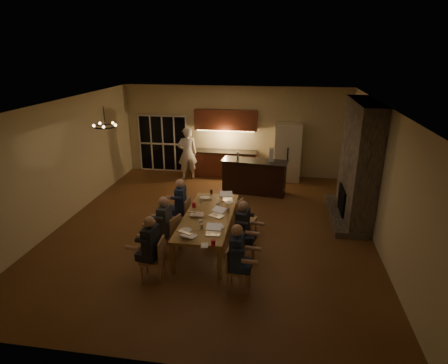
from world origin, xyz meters
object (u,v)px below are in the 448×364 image
mug_mid (217,205)px  redcup_near (213,243)px  mug_front (201,222)px  plate_near (219,227)px  bar_island (254,177)px  chair_right_mid (245,240)px  laptop_a (189,231)px  redcup_far (221,193)px  dining_table (208,230)px  chair_left_near (152,259)px  person_left_mid (165,225)px  chair_left_mid (169,233)px  laptop_f (226,196)px  chair_right_far (247,218)px  bar_blender (271,155)px  laptop_c (197,211)px  laptop_d (216,212)px  plate_far (229,203)px  refrigerator (288,152)px  can_cola (211,192)px  bar_bottle (238,155)px  laptop_b (213,229)px  can_silver (202,226)px  chandelier (105,126)px  person_left_near (151,248)px  redcup_mid (194,205)px  chair_right_near (239,269)px  mug_back (201,200)px  chair_left_far (180,215)px  person_right_near (237,258)px  can_right (228,210)px  plate_left (185,230)px  laptop_e (206,194)px  person_right_mid (243,230)px  person_left_far (181,205)px

mug_mid → redcup_near: redcup_near is taller
mug_front → plate_near: size_ratio=0.41×
bar_island → plate_near: bar_island is taller
chair_right_mid → laptop_a: (-1.13, -0.58, 0.42)m
redcup_far → plate_near: 1.91m
dining_table → mug_mid: 0.71m
chair_left_near → person_left_mid: size_ratio=0.64×
chair_left_mid → laptop_f: size_ratio=2.78×
chair_right_far → bar_blender: 3.08m
laptop_c → laptop_f: bearing=-117.8°
laptop_d → plate_far: laptop_d is taller
redcup_far → plate_far: size_ratio=0.54×
laptop_a → refrigerator: bearing=-85.9°
chair_left_mid → can_cola: size_ratio=7.42×
bar_bottle → bar_blender: bar_blender is taller
laptop_a → plate_near: laptop_a is taller
laptop_b → can_silver: laptop_b is taller
chandelier → laptop_d: size_ratio=1.64×
person_left_near → can_cola: 2.97m
chair_right_far → redcup_mid: bearing=116.7°
chair_right_near → chair_right_far: (-0.07, 2.25, 0.00)m
chair_left_mid → redcup_near: chair_left_mid is taller
redcup_mid → chair_right_near: bearing=-56.4°
chair_right_near → mug_back: size_ratio=8.90×
laptop_b → laptop_f: 1.90m
chair_left_near → chair_left_far: bearing=175.7°
person_right_near → chandelier: size_ratio=2.63×
person_right_near → can_right: (-0.44, 1.87, 0.12)m
plate_near → can_right: bearing=84.0°
can_right → plate_left: (-0.76, -1.07, -0.05)m
laptop_f → chandelier: bearing=-173.1°
chair_right_mid → chair_right_far: 1.09m
person_left_mid → redcup_near: person_left_mid is taller
laptop_e → person_right_mid: bearing=113.5°
laptop_f → can_silver: 1.72m
plate_far → redcup_mid: bearing=-153.4°
laptop_e → chandelier: bearing=10.5°
bar_blender → laptop_d: bearing=-108.3°
dining_table → redcup_far: size_ratio=23.10×
person_right_mid → laptop_a: size_ratio=4.31×
bar_island → chair_right_far: bar_island is taller
refrigerator → person_left_near: 7.09m
dining_table → person_right_near: bearing=-61.8°
laptop_a → laptop_e: same height
laptop_d → bar_blender: size_ratio=0.75×
chair_left_mid → plate_far: (1.21, 1.26, 0.31)m
person_left_far → can_cola: person_left_far is taller
plate_far → plate_left: bearing=-113.1°
refrigerator → bar_island: 1.85m
chair_left_mid → person_right_near: 2.11m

